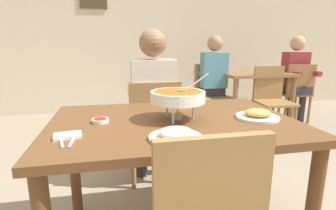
{
  "coord_description": "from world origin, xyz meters",
  "views": [
    {
      "loc": [
        -0.32,
        -1.38,
        1.19
      ],
      "look_at": [
        0.0,
        0.15,
        0.83
      ],
      "focal_mm": 28.16,
      "sensor_mm": 36.0,
      "label": 1
    }
  ],
  "objects_px": {
    "chair_bg_middle": "(296,90)",
    "dining_table_main": "(173,138)",
    "dining_table_far": "(253,82)",
    "appetizer_plate": "(257,115)",
    "rice_plate": "(176,135)",
    "curry_bowl": "(178,97)",
    "chair_bg_left": "(210,91)",
    "chair_bg_right": "(271,96)",
    "patron_bg_middle": "(296,74)",
    "patron_bg_left": "(213,75)",
    "sauce_dish": "(100,120)",
    "diner_main": "(153,98)",
    "chair_diner_main": "(154,126)"
  },
  "relations": [
    {
      "from": "chair_bg_middle",
      "to": "dining_table_main",
      "type": "bearing_deg",
      "value": -138.76
    },
    {
      "from": "dining_table_main",
      "to": "dining_table_far",
      "type": "bearing_deg",
      "value": 51.89
    },
    {
      "from": "dining_table_main",
      "to": "appetizer_plate",
      "type": "xyz_separation_m",
      "value": [
        0.47,
        -0.07,
        0.13
      ]
    },
    {
      "from": "rice_plate",
      "to": "appetizer_plate",
      "type": "relative_size",
      "value": 1.0
    },
    {
      "from": "curry_bowl",
      "to": "dining_table_far",
      "type": "distance_m",
      "value": 2.8
    },
    {
      "from": "chair_bg_left",
      "to": "chair_bg_right",
      "type": "bearing_deg",
      "value": -38.39
    },
    {
      "from": "chair_bg_left",
      "to": "dining_table_far",
      "type": "bearing_deg",
      "value": -5.97
    },
    {
      "from": "rice_plate",
      "to": "patron_bg_middle",
      "type": "distance_m",
      "value": 3.49
    },
    {
      "from": "chair_bg_middle",
      "to": "rice_plate",
      "type": "bearing_deg",
      "value": -135.63
    },
    {
      "from": "dining_table_main",
      "to": "chair_bg_middle",
      "type": "distance_m",
      "value": 3.2
    },
    {
      "from": "rice_plate",
      "to": "chair_bg_middle",
      "type": "distance_m",
      "value": 3.46
    },
    {
      "from": "dining_table_main",
      "to": "patron_bg_left",
      "type": "relative_size",
      "value": 1.03
    },
    {
      "from": "sauce_dish",
      "to": "patron_bg_middle",
      "type": "bearing_deg",
      "value": 37.14
    },
    {
      "from": "curry_bowl",
      "to": "chair_bg_left",
      "type": "bearing_deg",
      "value": 65.05
    },
    {
      "from": "diner_main",
      "to": "chair_bg_middle",
      "type": "relative_size",
      "value": 1.46
    },
    {
      "from": "diner_main",
      "to": "patron_bg_left",
      "type": "relative_size",
      "value": 1.0
    },
    {
      "from": "chair_bg_middle",
      "to": "chair_diner_main",
      "type": "bearing_deg",
      "value": -150.55
    },
    {
      "from": "curry_bowl",
      "to": "appetizer_plate",
      "type": "relative_size",
      "value": 1.39
    },
    {
      "from": "chair_bg_left",
      "to": "chair_bg_middle",
      "type": "height_order",
      "value": "same"
    },
    {
      "from": "dining_table_far",
      "to": "chair_bg_right",
      "type": "distance_m",
      "value": 0.48
    },
    {
      "from": "dining_table_far",
      "to": "chair_diner_main",
      "type": "bearing_deg",
      "value": -139.93
    },
    {
      "from": "sauce_dish",
      "to": "chair_bg_right",
      "type": "height_order",
      "value": "chair_bg_right"
    },
    {
      "from": "curry_bowl",
      "to": "patron_bg_middle",
      "type": "xyz_separation_m",
      "value": [
        2.39,
        2.16,
        -0.16
      ]
    },
    {
      "from": "diner_main",
      "to": "appetizer_plate",
      "type": "distance_m",
      "value": 0.98
    },
    {
      "from": "sauce_dish",
      "to": "patron_bg_left",
      "type": "distance_m",
      "value": 2.69
    },
    {
      "from": "dining_table_far",
      "to": "chair_bg_middle",
      "type": "height_order",
      "value": "chair_bg_middle"
    },
    {
      "from": "dining_table_main",
      "to": "patron_bg_left",
      "type": "height_order",
      "value": "patron_bg_left"
    },
    {
      "from": "curry_bowl",
      "to": "patron_bg_left",
      "type": "xyz_separation_m",
      "value": [
        1.08,
        2.26,
        -0.16
      ]
    },
    {
      "from": "curry_bowl",
      "to": "patron_bg_middle",
      "type": "height_order",
      "value": "patron_bg_middle"
    },
    {
      "from": "curry_bowl",
      "to": "rice_plate",
      "type": "distance_m",
      "value": 0.33
    },
    {
      "from": "dining_table_far",
      "to": "patron_bg_left",
      "type": "distance_m",
      "value": 0.63
    },
    {
      "from": "curry_bowl",
      "to": "dining_table_far",
      "type": "xyz_separation_m",
      "value": [
        1.7,
        2.21,
        -0.27
      ]
    },
    {
      "from": "sauce_dish",
      "to": "dining_table_far",
      "type": "xyz_separation_m",
      "value": [
        2.13,
        2.18,
        -0.15
      ]
    },
    {
      "from": "chair_bg_middle",
      "to": "chair_bg_left",
      "type": "bearing_deg",
      "value": 172.88
    },
    {
      "from": "sauce_dish",
      "to": "patron_bg_left",
      "type": "bearing_deg",
      "value": 55.97
    },
    {
      "from": "appetizer_plate",
      "to": "chair_bg_middle",
      "type": "xyz_separation_m",
      "value": [
        1.93,
        2.18,
        -0.29
      ]
    },
    {
      "from": "sauce_dish",
      "to": "chair_bg_middle",
      "type": "relative_size",
      "value": 0.1
    },
    {
      "from": "chair_diner_main",
      "to": "diner_main",
      "type": "xyz_separation_m",
      "value": [
        0.0,
        0.03,
        0.24
      ]
    },
    {
      "from": "chair_bg_middle",
      "to": "appetizer_plate",
      "type": "bearing_deg",
      "value": -131.56
    },
    {
      "from": "diner_main",
      "to": "patron_bg_left",
      "type": "height_order",
      "value": "same"
    },
    {
      "from": "appetizer_plate",
      "to": "dining_table_far",
      "type": "height_order",
      "value": "appetizer_plate"
    },
    {
      "from": "diner_main",
      "to": "chair_diner_main",
      "type": "bearing_deg",
      "value": -90.0
    },
    {
      "from": "diner_main",
      "to": "dining_table_main",
      "type": "bearing_deg",
      "value": -90.0
    },
    {
      "from": "chair_bg_left",
      "to": "patron_bg_left",
      "type": "xyz_separation_m",
      "value": [
        0.02,
        -0.02,
        0.24
      ]
    },
    {
      "from": "chair_bg_left",
      "to": "dining_table_main",
      "type": "bearing_deg",
      "value": -115.49
    },
    {
      "from": "sauce_dish",
      "to": "patron_bg_left",
      "type": "relative_size",
      "value": 0.07
    },
    {
      "from": "rice_plate",
      "to": "patron_bg_left",
      "type": "height_order",
      "value": "patron_bg_left"
    },
    {
      "from": "sauce_dish",
      "to": "chair_bg_left",
      "type": "height_order",
      "value": "chair_bg_left"
    },
    {
      "from": "chair_diner_main",
      "to": "rice_plate",
      "type": "xyz_separation_m",
      "value": [
        -0.06,
        -1.05,
        0.29
      ]
    },
    {
      "from": "appetizer_plate",
      "to": "chair_bg_right",
      "type": "xyz_separation_m",
      "value": [
        1.28,
        1.81,
        -0.29
      ]
    }
  ]
}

